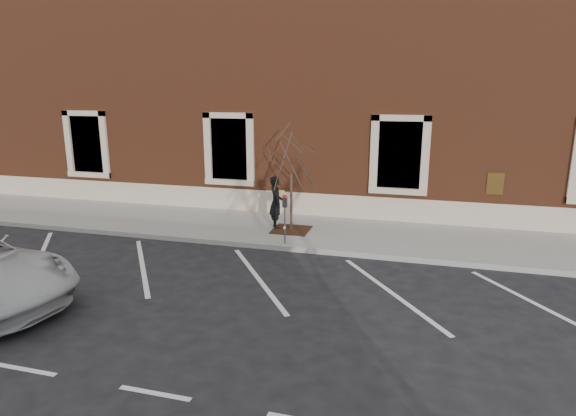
% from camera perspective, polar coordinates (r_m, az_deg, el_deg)
% --- Properties ---
extents(ground, '(120.00, 120.00, 0.00)m').
position_cam_1_polar(ground, '(13.91, -0.66, -4.98)').
color(ground, '#28282B').
rests_on(ground, ground).
extents(sidewalk_near, '(40.00, 3.50, 0.15)m').
position_cam_1_polar(sidewalk_near, '(15.50, 1.13, -2.70)').
color(sidewalk_near, '#97978E').
rests_on(sidewalk_near, ground).
extents(curb_near, '(40.00, 0.12, 0.15)m').
position_cam_1_polar(curb_near, '(13.84, -0.72, -4.75)').
color(curb_near, '#9E9E99').
rests_on(curb_near, ground).
extents(parking_stripes, '(28.00, 4.40, 0.01)m').
position_cam_1_polar(parking_stripes, '(11.95, -3.62, -8.24)').
color(parking_stripes, silver).
rests_on(parking_stripes, ground).
extents(building_civic, '(40.00, 8.62, 8.00)m').
position_cam_1_polar(building_civic, '(20.72, 5.40, 12.44)').
color(building_civic, brown).
rests_on(building_civic, ground).
extents(man, '(0.65, 0.74, 1.69)m').
position_cam_1_polar(man, '(15.32, -1.45, 0.67)').
color(man, black).
rests_on(man, sidewalk_near).
extents(parking_meter, '(0.13, 0.10, 1.43)m').
position_cam_1_polar(parking_meter, '(13.72, -0.37, -0.27)').
color(parking_meter, '#595B60').
rests_on(parking_meter, sidewalk_near).
extents(tree_grate, '(1.15, 1.15, 0.03)m').
position_cam_1_polar(tree_grate, '(15.28, 0.38, -2.59)').
color(tree_grate, '#381A12').
rests_on(tree_grate, sidewalk_near).
extents(sapling, '(1.98, 1.98, 3.30)m').
position_cam_1_polar(sapling, '(14.79, 0.39, 5.95)').
color(sapling, '#49342C').
rests_on(sapling, sidewalk_near).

